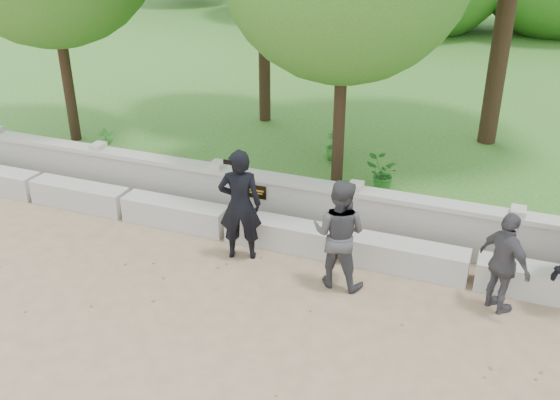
{
  "coord_description": "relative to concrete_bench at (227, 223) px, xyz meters",
  "views": [
    {
      "loc": [
        4.18,
        -6.41,
        5.15
      ],
      "look_at": [
        1.1,
        1.52,
        1.03
      ],
      "focal_mm": 40.0,
      "sensor_mm": 36.0,
      "label": 1
    }
  ],
  "objects": [
    {
      "name": "ground",
      "position": [
        -0.0,
        -1.9,
        -0.22
      ],
      "size": [
        80.0,
        80.0,
        0.0
      ],
      "primitive_type": "plane",
      "color": "#9F8061",
      "rests_on": "ground"
    },
    {
      "name": "lawn",
      "position": [
        -0.0,
        12.1,
        -0.1
      ],
      "size": [
        40.0,
        22.0,
        0.25
      ],
      "primitive_type": "cube",
      "color": "#2A5717",
      "rests_on": "ground"
    },
    {
      "name": "man_main",
      "position": [
        0.5,
        -0.53,
        0.68
      ],
      "size": [
        0.77,
        0.71,
        1.82
      ],
      "color": "black",
      "rests_on": "ground"
    },
    {
      "name": "parapet_wall",
      "position": [
        0.0,
        0.7,
        0.24
      ],
      "size": [
        12.5,
        0.35,
        0.9
      ],
      "color": "#AFADA6",
      "rests_on": "ground"
    },
    {
      "name": "shrub_d",
      "position": [
        0.86,
        3.34,
        0.36
      ],
      "size": [
        0.51,
        0.5,
        0.68
      ],
      "primitive_type": "imported",
      "rotation": [
        0.0,
        0.0,
        5.64
      ],
      "color": "#2A7026",
      "rests_on": "lawn"
    },
    {
      "name": "shrub_a",
      "position": [
        -3.64,
        1.8,
        0.32
      ],
      "size": [
        0.36,
        0.38,
        0.6
      ],
      "primitive_type": "imported",
      "rotation": [
        0.0,
        0.0,
        0.95
      ],
      "color": "#2A7026",
      "rests_on": "lawn"
    },
    {
      "name": "concrete_bench",
      "position": [
        0.0,
        0.0,
        0.0
      ],
      "size": [
        11.9,
        0.45,
        0.45
      ],
      "color": "#BBB8B0",
      "rests_on": "ground"
    },
    {
      "name": "visitor_right",
      "position": [
        4.4,
        -0.56,
        0.52
      ],
      "size": [
        0.88,
        0.85,
        1.48
      ],
      "color": "#434247",
      "rests_on": "ground"
    },
    {
      "name": "shrub_c",
      "position": [
        2.11,
        2.19,
        0.35
      ],
      "size": [
        0.69,
        0.63,
        0.66
      ],
      "primitive_type": "imported",
      "rotation": [
        0.0,
        0.0,
        3.37
      ],
      "color": "#2A7026",
      "rests_on": "lawn"
    },
    {
      "name": "shrub_b",
      "position": [
        -0.45,
        1.4,
        0.29
      ],
      "size": [
        0.37,
        0.36,
        0.53
      ],
      "primitive_type": "imported",
      "rotation": [
        0.0,
        0.0,
        2.44
      ],
      "color": "#2A7026",
      "rests_on": "lawn"
    },
    {
      "name": "visitor_left",
      "position": [
        2.15,
        -0.73,
        0.61
      ],
      "size": [
        0.85,
        0.68,
        1.67
      ],
      "color": "#3D3D42",
      "rests_on": "ground"
    }
  ]
}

